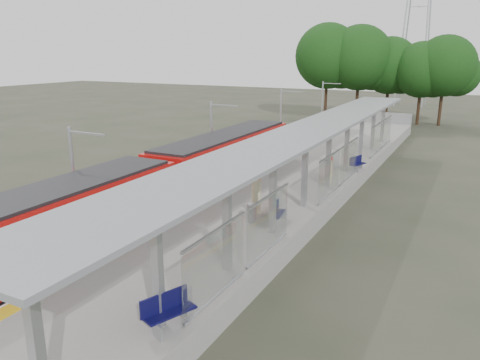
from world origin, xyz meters
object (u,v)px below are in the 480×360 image
object	(u,v)px
bench_far	(357,163)
bench_mid	(277,212)
litter_bin	(251,213)
bench_near	(168,309)
train	(157,187)
info_pillar_near	(256,196)
info_pillar_far	(329,171)

from	to	relation	value
bench_far	bench_mid	bearing A→B (deg)	-75.21
bench_mid	litter_bin	bearing A→B (deg)	-164.69
bench_near	litter_bin	xyz separation A→B (m)	(-1.63, 8.75, -0.12)
train	info_pillar_near	world-z (taller)	train
bench_far	litter_bin	distance (m)	12.01
bench_near	bench_mid	world-z (taller)	bench_near
bench_near	info_pillar_far	bearing A→B (deg)	113.65
bench_far	litter_bin	xyz separation A→B (m)	(-1.96, -11.85, -0.06)
train	bench_mid	bearing A→B (deg)	6.58
bench_near	litter_bin	size ratio (longest dim) A/B	1.85
bench_near	info_pillar_near	xyz separation A→B (m)	(-1.95, 9.95, 0.31)
bench_mid	info_pillar_far	world-z (taller)	info_pillar_far
train	bench_mid	world-z (taller)	train
bench_far	info_pillar_far	xyz separation A→B (m)	(-0.76, -3.70, 0.20)
bench_mid	litter_bin	size ratio (longest dim) A/B	1.62
train	litter_bin	size ratio (longest dim) A/B	32.33
train	bench_mid	xyz separation A→B (m)	(6.17, 0.71, -0.57)
info_pillar_far	litter_bin	xyz separation A→B (m)	(-1.20, -8.15, -0.25)
litter_bin	bench_far	bearing A→B (deg)	80.63
bench_mid	info_pillar_near	size ratio (longest dim) A/B	0.70
bench_near	bench_far	world-z (taller)	bench_near
bench_far	litter_bin	size ratio (longest dim) A/B	1.65
bench_near	info_pillar_near	bearing A→B (deg)	123.28
train	bench_near	size ratio (longest dim) A/B	17.43
bench_far	bench_near	bearing A→B (deg)	-71.58
train	bench_mid	size ratio (longest dim) A/B	19.97
bench_mid	info_pillar_far	bearing A→B (deg)	80.55
bench_far	info_pillar_near	distance (m)	10.90
bench_mid	litter_bin	distance (m)	1.15
bench_near	info_pillar_far	distance (m)	16.90
litter_bin	info_pillar_near	bearing A→B (deg)	105.02
litter_bin	bench_mid	bearing A→B (deg)	23.66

